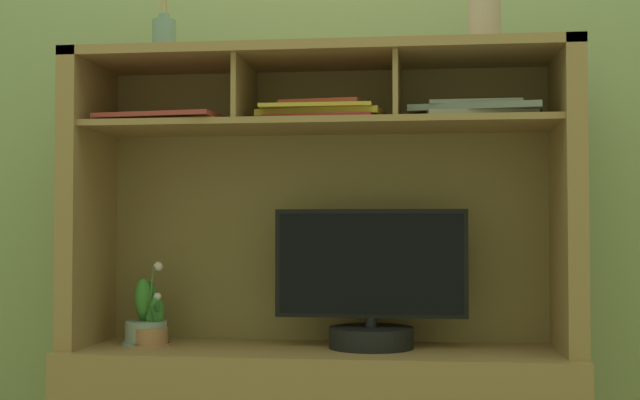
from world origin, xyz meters
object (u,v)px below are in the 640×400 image
Objects in this scene: media_console at (320,362)px; magazine_stack_centre at (164,120)px; potted_orchid at (151,334)px; tv_monitor at (371,293)px; potted_fern at (147,318)px; diffuser_bottle at (164,37)px; magazine_stack_left at (477,111)px; magazine_stack_right at (322,113)px; ceramic_vase at (484,19)px.

magazine_stack_centre is at bearing -174.09° from media_console.
potted_orchid is 0.65× the size of magazine_stack_centre.
tv_monitor is 0.72m from potted_orchid.
diffuser_bottle is at bearing 2.29° from potted_fern.
potted_fern is 0.66× the size of diffuser_bottle.
tv_monitor is at bearing -0.06° from potted_fern.
potted_orchid is at bearing -177.19° from media_console.
magazine_stack_centre is (-0.99, 0.01, -0.01)m from magazine_stack_left.
tv_monitor is 1.50× the size of magazine_stack_right.
ceramic_vase reaches higher than magazine_stack_centre.
potted_fern is (-0.73, 0.00, -0.09)m from tv_monitor.
magazine_stack_right is 0.59m from ceramic_vase.
ceramic_vase is (0.36, -0.03, 0.86)m from tv_monitor.
ceramic_vase reaches higher than potted_fern.
magazine_stack_left is at bearing -9.78° from tv_monitor.
magazine_stack_left reaches higher than tv_monitor.
magazine_stack_left is at bearing -1.76° from potted_orchid.
media_console is 1.20m from ceramic_vase.
media_console is 3.79× the size of magazine_stack_left.
magazine_stack_right is (0.51, 0.01, 0.02)m from magazine_stack_centre.
diffuser_bottle reaches higher than magazine_stack_left.
tv_monitor is 1.47× the size of magazine_stack_centre.
magazine_stack_right reaches higher than potted_orchid.
potted_orchid is 0.64× the size of magazine_stack_left.
magazine_stack_right is at bearing -1.04° from potted_orchid.
ceramic_vase reaches higher than magazine_stack_left.
diffuser_bottle is (-0.52, 0.00, 1.06)m from media_console.
tv_monitor is 0.59m from magazine_stack_right.
diffuser_bottle is 1.90× the size of ceramic_vase.
media_console is 0.56m from potted_orchid.
ceramic_vase is at bearing -4.34° from tv_monitor.
potted_orchid is 0.66× the size of magazine_stack_right.
magazine_stack_right reaches higher than magazine_stack_left.
magazine_stack_centre is 0.51m from magazine_stack_right.
potted_fern is at bearing 178.53° from ceramic_vase.
ceramic_vase is (0.52, -0.03, 1.08)m from media_console.
media_console is at bearing 179.36° from tv_monitor.
magazine_stack_centre is at bearing 179.59° from magazine_stack_left.
magazine_stack_left is 2.43× the size of ceramic_vase.
potted_orchid is at bearing 178.24° from magazine_stack_left.
media_console reaches higher than magazine_stack_right.
tv_monitor is 0.74m from potted_fern.
potted_orchid is at bearing 179.89° from ceramic_vase.
media_console is 4.84× the size of diffuser_bottle.
magazine_stack_left is 0.29m from ceramic_vase.
ceramic_vase is (1.02, 0.02, 0.30)m from magazine_stack_centre.
tv_monitor is at bearing 2.02° from potted_orchid.
potted_orchid is 1.26m from magazine_stack_left.
magazine_stack_centre is (-0.66, -0.05, 0.56)m from tv_monitor.
magazine_stack_right is (0.58, -0.04, 0.66)m from potted_fern.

